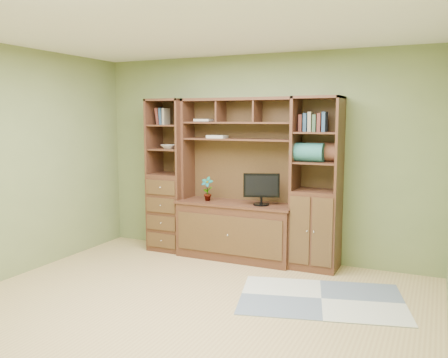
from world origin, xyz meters
The scene contains 11 objects.
room centered at (0.00, 0.00, 1.30)m, with size 4.60×4.10×2.64m.
center_hutch centered at (-0.23, 1.73, 1.02)m, with size 1.54×0.53×2.05m, color #482719.
left_tower centered at (-1.23, 1.77, 1.02)m, with size 0.50×0.45×2.05m, color #482719.
right_tower centered at (0.80, 1.77, 1.02)m, with size 0.55×0.45×2.05m, color #482719.
rug centered at (1.11, 0.81, 0.01)m, with size 1.61×1.07×0.01m, color #A0A5A5.
monitor centered at (0.13, 1.70, 1.00)m, with size 0.44×0.20×0.54m, color black.
orchid centered at (-0.61, 1.70, 0.89)m, with size 0.17×0.11×0.31m, color #A84A38.
magazines centered at (-0.53, 1.82, 1.56)m, with size 0.24×0.18×0.04m, color #B5AB9A.
bowl centered at (-1.22, 1.77, 1.42)m, with size 0.21×0.21×0.05m, color silver.
blanket_teal centered at (0.69, 1.73, 1.40)m, with size 0.38×0.22×0.22m, color #276862.
blanket_red centered at (0.85, 1.85, 1.40)m, with size 0.40×0.22×0.22m, color brown.
Camera 1 is at (2.11, -3.73, 1.80)m, focal length 38.00 mm.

